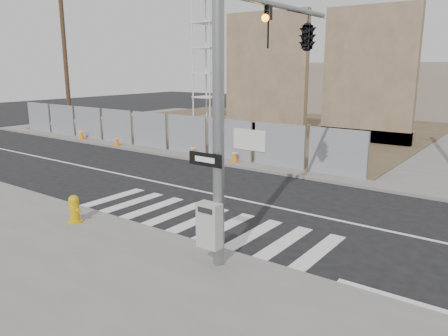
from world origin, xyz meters
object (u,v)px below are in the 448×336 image
Objects in this scene: traffic_cone_a at (81,133)px; traffic_cone_d at (235,155)px; crane_tower at (207,11)px; fire_hydrant at (74,209)px; traffic_cone_c at (193,150)px; traffic_cone_b at (117,140)px; signal_pole at (282,61)px.

traffic_cone_a is 1.10× the size of traffic_cone_d.
crane_tower is 26.68m from fire_hydrant.
crane_tower is at bearing 125.26° from traffic_cone_c.
traffic_cone_b is at bearing 142.93° from fire_hydrant.
traffic_cone_a is at bearing -179.18° from traffic_cone_d.
crane_tower is at bearing 88.16° from traffic_cone_a.
crane_tower is at bearing 104.36° from traffic_cone_b.
crane_tower is 17.45m from traffic_cone_c.
traffic_cone_a is at bearing -91.84° from crane_tower.
crane_tower reaches higher than traffic_cone_b.
traffic_cone_b is at bearing -75.64° from crane_tower.
crane_tower reaches higher than fire_hydrant.
signal_pole is 10.04m from traffic_cone_d.
traffic_cone_b is 1.07× the size of traffic_cone_c.
signal_pole reaches higher than traffic_cone_a.
traffic_cone_d is at bearing 104.33° from fire_hydrant.
crane_tower is 29.18× the size of traffic_cone_c.
traffic_cone_c is at bearing 0.84° from traffic_cone_a.
traffic_cone_d is (11.78, 0.17, -0.03)m from traffic_cone_a.
traffic_cone_b is (-9.08, 9.29, -0.09)m from fire_hydrant.
traffic_cone_c is 0.92× the size of traffic_cone_d.
crane_tower is 18.86m from traffic_cone_d.
traffic_cone_b is at bearing -177.04° from traffic_cone_d.
fire_hydrant is at bearing -149.49° from signal_pole.
traffic_cone_a reaches higher than traffic_cone_c.
traffic_cone_a is at bearing -179.16° from traffic_cone_c.
signal_pole is at bearing -23.77° from traffic_cone_b.
traffic_cone_c is (8.76, -12.40, -8.60)m from crane_tower.
fire_hydrant is 15.93m from traffic_cone_a.
fire_hydrant is at bearing -45.66° from traffic_cone_b.
fire_hydrant is 9.76m from traffic_cone_d.
fire_hydrant reaches higher than traffic_cone_a.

